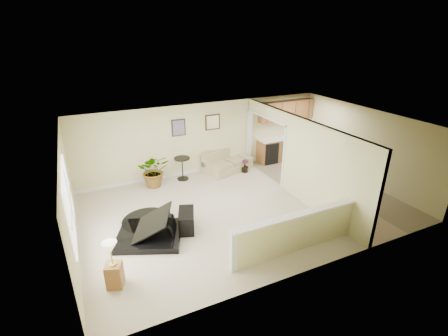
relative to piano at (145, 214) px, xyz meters
name	(u,v)px	position (x,y,z in m)	size (l,w,h in m)	color
floor	(244,207)	(2.90, 0.22, -0.62)	(9.00, 9.00, 0.00)	beige
back_wall	(205,138)	(2.90, 3.22, 0.63)	(9.00, 0.04, 2.50)	#CAC589
front_wall	(316,221)	(2.90, -2.78, 0.63)	(9.00, 0.04, 2.50)	#CAC589
left_wall	(69,201)	(-1.60, 0.22, 0.63)	(0.04, 6.00, 2.50)	#CAC589
right_wall	(364,145)	(7.40, 0.22, 0.63)	(0.04, 6.00, 2.50)	#CAC589
ceiling	(246,124)	(2.90, 0.22, 1.88)	(9.00, 6.00, 0.04)	white
kitchen_vinyl	(327,187)	(6.05, 0.22, -0.61)	(2.70, 6.00, 0.01)	tan
interior_partition	(292,156)	(4.70, 0.48, 0.60)	(0.18, 5.99, 2.50)	#CAC589
pony_half_wall	(295,232)	(2.97, -2.08, -0.10)	(3.42, 0.22, 1.00)	#CAC589
left_window	(69,203)	(-1.59, -0.28, 0.83)	(0.05, 2.15, 1.45)	white
wall_art_left	(179,128)	(1.95, 3.19, 1.13)	(0.48, 0.04, 0.58)	#352113
wall_mirror	(213,122)	(3.20, 3.19, 1.18)	(0.55, 0.04, 0.55)	#352113
kitchen_cabinets	(283,138)	(6.09, 2.96, 0.25)	(2.36, 0.65, 2.33)	brown
piano	(145,214)	(0.00, 0.00, 0.00)	(2.22, 2.18, 1.48)	black
piano_bench	(187,220)	(1.01, -0.16, -0.36)	(0.39, 0.77, 0.52)	black
loveseat	(227,160)	(3.64, 2.93, -0.25)	(1.97, 1.43, 0.98)	tan
accent_table	(182,166)	(1.89, 2.83, -0.11)	(0.55, 0.55, 0.79)	black
palm_plant	(154,171)	(0.89, 2.72, -0.07)	(1.15, 1.04, 1.12)	black
small_plant	(245,167)	(4.14, 2.47, -0.42)	(0.35, 0.35, 0.47)	black
lamp_stand	(113,268)	(-0.97, -1.49, -0.17)	(0.40, 0.40, 1.06)	brown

